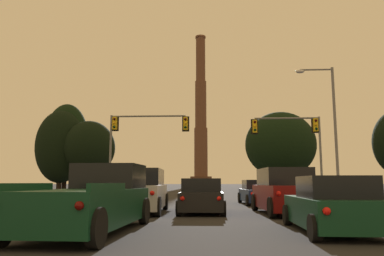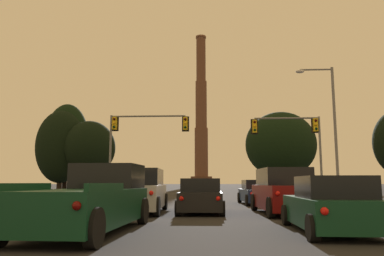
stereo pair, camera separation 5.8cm
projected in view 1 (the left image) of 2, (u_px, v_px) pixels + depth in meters
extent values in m
cube|color=maroon|center=(285.00, 197.00, 15.33)|extent=(2.13, 4.88, 0.95)
cube|color=black|center=(284.00, 177.00, 15.57)|extent=(1.90, 2.88, 0.70)
cylinder|color=black|center=(255.00, 202.00, 17.20)|extent=(0.25, 0.77, 0.76)
cylinder|color=black|center=(296.00, 202.00, 17.19)|extent=(0.25, 0.77, 0.76)
cylinder|color=black|center=(272.00, 208.00, 13.39)|extent=(0.25, 0.77, 0.76)
cylinder|color=black|center=(324.00, 208.00, 13.38)|extent=(0.25, 0.77, 0.76)
sphere|color=red|center=(279.00, 194.00, 12.98)|extent=(0.17, 0.17, 0.17)
sphere|color=red|center=(324.00, 194.00, 12.96)|extent=(0.17, 0.17, 0.17)
cube|color=#0F3823|center=(332.00, 212.00, 9.68)|extent=(1.79, 4.03, 0.72)
cube|color=black|center=(335.00, 187.00, 9.37)|extent=(1.60, 1.93, 0.55)
cylinder|color=black|center=(288.00, 215.00, 11.31)|extent=(0.23, 0.60, 0.60)
cylinder|color=black|center=(344.00, 215.00, 11.19)|extent=(0.23, 0.60, 0.60)
cylinder|color=black|center=(315.00, 228.00, 8.10)|extent=(0.23, 0.60, 0.60)
sphere|color=red|center=(327.00, 211.00, 7.75)|extent=(0.17, 0.17, 0.17)
cube|color=silver|center=(140.00, 196.00, 15.97)|extent=(2.14, 4.88, 0.95)
cube|color=black|center=(141.00, 177.00, 16.21)|extent=(1.91, 2.88, 0.70)
cylinder|color=black|center=(126.00, 201.00, 17.83)|extent=(0.25, 0.77, 0.76)
cylinder|color=black|center=(166.00, 201.00, 17.82)|extent=(0.25, 0.77, 0.76)
cylinder|color=black|center=(108.00, 207.00, 14.03)|extent=(0.25, 0.77, 0.76)
cylinder|color=black|center=(158.00, 207.00, 14.01)|extent=(0.25, 0.77, 0.76)
sphere|color=red|center=(109.00, 193.00, 13.61)|extent=(0.17, 0.17, 0.17)
sphere|color=red|center=(152.00, 193.00, 13.60)|extent=(0.17, 0.17, 0.17)
cube|color=#0F3823|center=(88.00, 207.00, 9.52)|extent=(2.17, 5.46, 0.88)
cube|color=black|center=(110.00, 176.00, 11.37)|extent=(1.90, 1.86, 0.72)
cube|color=#0F3823|center=(26.00, 187.00, 8.31)|extent=(0.18, 2.43, 0.16)
cube|color=#0F3823|center=(109.00, 187.00, 8.15)|extent=(0.18, 2.43, 0.16)
cylinder|color=black|center=(83.00, 211.00, 11.74)|extent=(0.25, 0.81, 0.80)
cylinder|color=black|center=(144.00, 211.00, 11.57)|extent=(0.25, 0.81, 0.80)
cylinder|color=black|center=(0.00, 227.00, 7.40)|extent=(0.25, 0.81, 0.80)
cylinder|color=black|center=(96.00, 228.00, 7.23)|extent=(0.25, 0.81, 0.80)
sphere|color=#500705|center=(79.00, 206.00, 6.80)|extent=(0.17, 0.17, 0.17)
cube|color=navy|center=(258.00, 195.00, 22.17)|extent=(2.00, 4.68, 0.70)
cube|color=black|center=(258.00, 185.00, 22.49)|extent=(1.72, 2.27, 0.55)
cylinder|color=black|center=(240.00, 197.00, 24.03)|extent=(0.25, 0.65, 0.64)
cylinder|color=black|center=(267.00, 197.00, 24.01)|extent=(0.25, 0.65, 0.64)
cylinder|color=black|center=(248.00, 200.00, 20.26)|extent=(0.25, 0.65, 0.64)
cylinder|color=black|center=(281.00, 200.00, 20.25)|extent=(0.25, 0.65, 0.64)
sphere|color=red|center=(252.00, 194.00, 19.90)|extent=(0.17, 0.17, 0.17)
sphere|color=red|center=(279.00, 194.00, 19.89)|extent=(0.17, 0.17, 0.17)
cube|color=black|center=(202.00, 200.00, 15.84)|extent=(1.73, 4.01, 0.72)
cube|color=black|center=(202.00, 185.00, 15.54)|extent=(1.57, 1.91, 0.55)
cylinder|color=black|center=(185.00, 204.00, 17.45)|extent=(0.22, 0.60, 0.60)
cylinder|color=black|center=(221.00, 204.00, 17.37)|extent=(0.22, 0.60, 0.60)
cylinder|color=black|center=(179.00, 208.00, 14.24)|extent=(0.22, 0.60, 0.60)
cylinder|color=black|center=(223.00, 208.00, 14.16)|extent=(0.22, 0.60, 0.60)
sphere|color=red|center=(182.00, 198.00, 13.90)|extent=(0.17, 0.17, 0.17)
sphere|color=red|center=(219.00, 199.00, 13.83)|extent=(0.17, 0.17, 0.17)
cylinder|color=slate|center=(110.00, 156.00, 30.24)|extent=(0.18, 0.18, 6.74)
cylinder|color=black|center=(109.00, 198.00, 29.76)|extent=(0.40, 0.40, 0.10)
cube|color=yellow|center=(115.00, 123.00, 30.62)|extent=(0.34, 0.34, 1.04)
cube|color=black|center=(115.00, 124.00, 30.80)|extent=(0.58, 0.03, 1.25)
sphere|color=#320504|center=(114.00, 119.00, 30.48)|extent=(0.22, 0.22, 0.22)
sphere|color=#F2AD14|center=(114.00, 123.00, 30.43)|extent=(0.22, 0.22, 0.22)
sphere|color=black|center=(114.00, 127.00, 30.38)|extent=(0.22, 0.22, 0.22)
cylinder|color=slate|center=(148.00, 116.00, 30.56)|extent=(6.10, 0.14, 0.14)
sphere|color=slate|center=(112.00, 117.00, 30.72)|extent=(0.18, 0.18, 0.18)
cube|color=yellow|center=(186.00, 124.00, 30.31)|extent=(0.34, 0.34, 1.04)
cube|color=black|center=(186.00, 124.00, 30.49)|extent=(0.58, 0.03, 1.25)
sphere|color=#320504|center=(185.00, 119.00, 30.17)|extent=(0.22, 0.22, 0.22)
sphere|color=#F2AD14|center=(185.00, 123.00, 30.12)|extent=(0.22, 0.22, 0.22)
sphere|color=black|center=(185.00, 127.00, 30.08)|extent=(0.22, 0.22, 0.22)
cylinder|color=slate|center=(321.00, 157.00, 29.52)|extent=(0.18, 0.18, 6.50)
cylinder|color=black|center=(323.00, 198.00, 29.06)|extent=(0.40, 0.40, 0.10)
cube|color=yellow|center=(316.00, 125.00, 29.91)|extent=(0.34, 0.34, 1.04)
cube|color=black|center=(315.00, 125.00, 30.09)|extent=(0.58, 0.03, 1.25)
sphere|color=#320504|center=(316.00, 121.00, 29.77)|extent=(0.22, 0.22, 0.22)
sphere|color=#F2AD14|center=(316.00, 125.00, 29.72)|extent=(0.22, 0.22, 0.22)
sphere|color=black|center=(316.00, 129.00, 29.68)|extent=(0.22, 0.22, 0.22)
cylinder|color=slate|center=(287.00, 118.00, 30.11)|extent=(5.13, 0.14, 0.14)
sphere|color=slate|center=(319.00, 118.00, 29.98)|extent=(0.18, 0.18, 0.18)
cube|color=yellow|center=(255.00, 126.00, 30.15)|extent=(0.34, 0.34, 1.04)
cube|color=black|center=(254.00, 127.00, 30.33)|extent=(0.58, 0.03, 1.25)
sphere|color=#320504|center=(255.00, 122.00, 30.01)|extent=(0.22, 0.22, 0.22)
sphere|color=#F2AD14|center=(255.00, 126.00, 29.96)|extent=(0.22, 0.22, 0.22)
sphere|color=black|center=(255.00, 130.00, 29.91)|extent=(0.22, 0.22, 0.22)
cylinder|color=slate|center=(336.00, 132.00, 26.65)|extent=(0.20, 0.20, 9.61)
cylinder|color=slate|center=(316.00, 70.00, 27.39)|extent=(2.32, 0.12, 0.12)
sphere|color=slate|center=(332.00, 69.00, 27.33)|extent=(0.20, 0.20, 0.20)
ellipsoid|color=silver|center=(300.00, 71.00, 27.43)|extent=(0.64, 0.36, 0.26)
cylinder|color=#523427|center=(201.00, 181.00, 137.11)|extent=(7.88, 7.88, 3.45)
cylinder|color=brown|center=(201.00, 152.00, 138.66)|extent=(4.93, 4.93, 18.00)
cylinder|color=brown|center=(201.00, 105.00, 141.26)|extent=(4.24, 4.24, 18.00)
cylinder|color=brown|center=(201.00, 59.00, 143.86)|extent=(3.55, 3.55, 18.00)
cylinder|color=brown|center=(201.00, 37.00, 145.10)|extent=(3.97, 3.97, 0.70)
cylinder|color=black|center=(88.00, 179.00, 65.51)|extent=(0.92, 0.92, 3.72)
ellipsoid|color=black|center=(89.00, 148.00, 66.30)|extent=(9.18, 8.26, 9.65)
cylinder|color=black|center=(59.00, 182.00, 66.52)|extent=(0.89, 0.89, 2.81)
ellipsoid|color=black|center=(61.00, 146.00, 67.44)|extent=(8.94, 8.05, 13.12)
cylinder|color=black|center=(282.00, 180.00, 61.05)|extent=(1.16, 1.16, 3.38)
ellipsoid|color=black|center=(280.00, 145.00, 61.88)|extent=(11.60, 10.44, 10.92)
cylinder|color=black|center=(64.00, 180.00, 68.23)|extent=(0.81, 0.81, 3.42)
ellipsoid|color=black|center=(66.00, 142.00, 69.25)|extent=(8.14, 7.32, 14.19)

